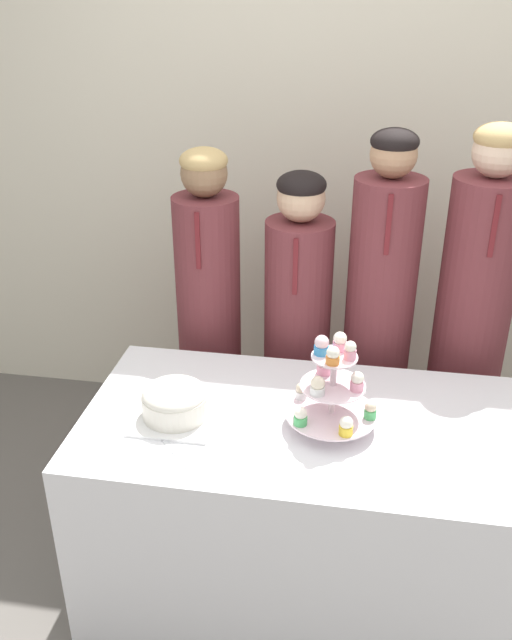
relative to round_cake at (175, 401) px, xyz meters
The scene contains 9 objects.
wall_back 1.49m from the round_cake, 71.62° to the left, with size 9.00×0.06×2.70m.
table 0.62m from the round_cake, ahead, with size 1.49×0.77×0.75m.
round_cake is the anchor object (origin of this frame).
cake_knife 0.15m from the round_cake, 87.16° to the right, with size 0.19×0.21×0.01m.
cupcake_stand 0.51m from the round_cake, ahead, with size 0.29×0.29×0.32m.
student_0 0.68m from the round_cake, 93.83° to the left, with size 0.26×0.27×1.48m.
student_1 0.76m from the round_cake, 64.61° to the left, with size 0.27×0.27×1.40m.
student_2 0.93m from the round_cake, 46.46° to the left, with size 0.27×0.27×1.57m.
student_3 1.20m from the round_cake, 34.22° to the left, with size 0.28×0.29×1.60m.
Camera 1 is at (0.12, -1.42, 2.03)m, focal length 38.00 mm.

